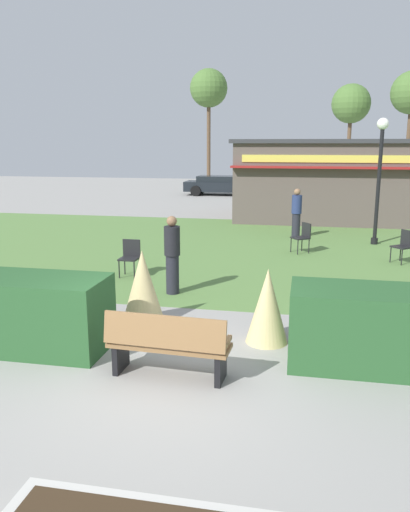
% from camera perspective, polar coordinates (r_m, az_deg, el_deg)
% --- Properties ---
extents(ground_plane, '(80.00, 80.00, 0.00)m').
position_cam_1_polar(ground_plane, '(7.10, -5.54, -14.03)').
color(ground_plane, '#999691').
extents(lawn_patch, '(36.00, 12.00, 0.01)m').
position_cam_1_polar(lawn_patch, '(15.68, 4.10, 0.87)').
color(lawn_patch, '#5B8442').
rests_on(lawn_patch, ground_plane).
extents(park_bench, '(1.73, 0.61, 0.95)m').
position_cam_1_polar(park_bench, '(7.04, -4.23, -9.96)').
color(park_bench, olive).
rests_on(park_bench, ground_plane).
extents(hedge_left, '(2.06, 1.10, 1.16)m').
position_cam_1_polar(hedge_left, '(8.33, -18.03, -6.21)').
color(hedge_left, '#28562B').
rests_on(hedge_left, ground_plane).
extents(hedge_right, '(2.78, 1.10, 1.15)m').
position_cam_1_polar(hedge_right, '(7.75, 19.93, -7.79)').
color(hedge_right, '#28562B').
rests_on(hedge_right, ground_plane).
extents(ornamental_grass_behind_left, '(0.77, 0.77, 1.34)m').
position_cam_1_polar(ornamental_grass_behind_left, '(9.11, -7.03, -3.47)').
color(ornamental_grass_behind_left, '#D1BC7F').
rests_on(ornamental_grass_behind_left, ground_plane).
extents(ornamental_grass_behind_right, '(0.69, 0.69, 1.23)m').
position_cam_1_polar(ornamental_grass_behind_right, '(8.25, 7.05, -5.59)').
color(ornamental_grass_behind_right, '#D1BC7F').
rests_on(ornamental_grass_behind_right, ground_plane).
extents(lamppost_far, '(0.36, 0.36, 3.95)m').
position_cam_1_polar(lamppost_far, '(16.93, 19.10, 9.59)').
color(lamppost_far, black).
rests_on(lamppost_far, ground_plane).
extents(food_kiosk, '(7.63, 5.35, 3.34)m').
position_cam_1_polar(food_kiosk, '(22.46, 13.42, 8.41)').
color(food_kiosk, '#594C47').
rests_on(food_kiosk, ground_plane).
extents(cafe_chair_west, '(0.62, 0.62, 0.89)m').
position_cam_1_polar(cafe_chair_west, '(14.67, 21.55, 1.29)').
color(cafe_chair_west, black).
rests_on(cafe_chair_west, ground_plane).
extents(cafe_chair_east, '(0.61, 0.61, 0.89)m').
position_cam_1_polar(cafe_chair_east, '(15.22, 10.98, 2.32)').
color(cafe_chair_east, black).
rests_on(cafe_chair_east, ground_plane).
extents(cafe_chair_center, '(0.44, 0.44, 0.89)m').
position_cam_1_polar(cafe_chair_center, '(12.43, -8.42, 0.14)').
color(cafe_chair_center, black).
rests_on(cafe_chair_center, ground_plane).
extents(person_strolling, '(0.34, 0.34, 1.69)m').
position_cam_1_polar(person_strolling, '(10.79, -3.71, 0.16)').
color(person_strolling, '#23232D').
rests_on(person_strolling, ground_plane).
extents(person_standing, '(0.34, 0.34, 1.69)m').
position_cam_1_polar(person_standing, '(17.54, 10.27, 4.78)').
color(person_standing, '#23232D').
rests_on(person_standing, ground_plane).
extents(parked_car_west_slot, '(4.22, 2.10, 1.20)m').
position_cam_1_polar(parked_car_west_slot, '(32.13, 1.50, 8.03)').
color(parked_car_west_slot, black).
rests_on(parked_car_west_slot, ground_plane).
extents(tree_left_bg, '(2.80, 2.80, 8.60)m').
position_cam_1_polar(tree_left_bg, '(39.52, 0.42, 18.27)').
color(tree_left_bg, brown).
rests_on(tree_left_bg, ground_plane).
extents(tree_right_bg, '(2.80, 2.80, 7.41)m').
position_cam_1_polar(tree_right_bg, '(39.70, 16.14, 16.08)').
color(tree_right_bg, brown).
rests_on(tree_right_bg, ground_plane).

